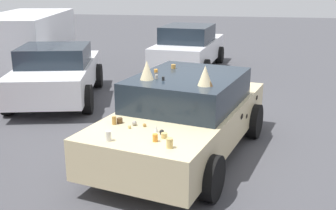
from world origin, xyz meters
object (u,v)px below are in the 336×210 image
art_car_decorated (186,115)px  parked_sedan_behind_left (189,47)px  parked_sedan_behind_right (57,73)px  parked_van_far_right (28,39)px

art_car_decorated → parked_sedan_behind_left: 7.47m
art_car_decorated → parked_sedan_behind_right: 4.73m
parked_van_far_right → parked_sedan_behind_left: (1.48, -5.21, -0.36)m
art_car_decorated → parked_sedan_behind_left: art_car_decorated is taller
parked_van_far_right → parked_sedan_behind_left: size_ratio=1.21×
parked_van_far_right → parked_sedan_behind_right: size_ratio=1.27×
parked_sedan_behind_right → parked_sedan_behind_left: (4.53, -2.81, 0.04)m
art_car_decorated → parked_sedan_behind_left: bearing=-159.1°
art_car_decorated → parked_sedan_behind_left: size_ratio=1.02×
parked_sedan_behind_right → parked_van_far_right: bearing=24.2°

